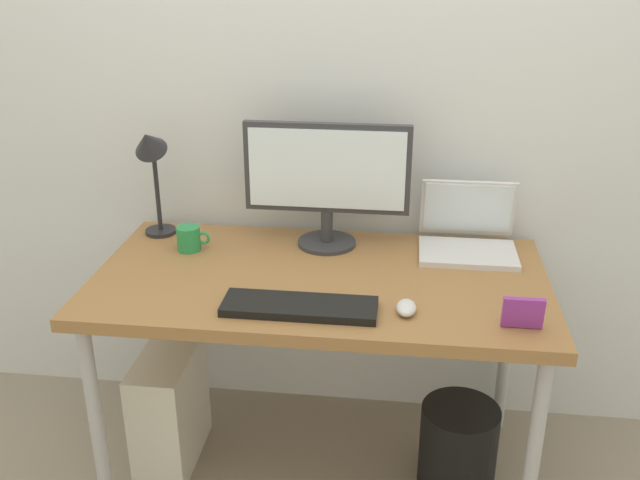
# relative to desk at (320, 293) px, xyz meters

# --- Properties ---
(ground_plane) EXTENTS (6.00, 6.00, 0.00)m
(ground_plane) POSITION_rel_desk_xyz_m (0.00, 0.00, -0.69)
(ground_plane) COLOR gray
(back_wall) EXTENTS (4.40, 0.04, 2.60)m
(back_wall) POSITION_rel_desk_xyz_m (0.00, 0.43, 0.61)
(back_wall) COLOR silver
(back_wall) RESTS_ON ground_plane
(desk) EXTENTS (1.42, 0.75, 0.75)m
(desk) POSITION_rel_desk_xyz_m (0.00, 0.00, 0.00)
(desk) COLOR olive
(desk) RESTS_ON ground_plane
(monitor) EXTENTS (0.55, 0.20, 0.43)m
(monitor) POSITION_rel_desk_xyz_m (-0.01, 0.24, 0.31)
(monitor) COLOR #333338
(monitor) RESTS_ON desk
(laptop) EXTENTS (0.32, 0.27, 0.23)m
(laptop) POSITION_rel_desk_xyz_m (0.47, 0.26, 0.12)
(laptop) COLOR silver
(laptop) RESTS_ON desk
(desk_lamp) EXTENTS (0.11, 0.16, 0.41)m
(desk_lamp) POSITION_rel_desk_xyz_m (-0.61, 0.24, 0.35)
(desk_lamp) COLOR #232328
(desk_lamp) RESTS_ON desk
(keyboard) EXTENTS (0.44, 0.14, 0.02)m
(keyboard) POSITION_rel_desk_xyz_m (-0.03, -0.23, 0.08)
(keyboard) COLOR black
(keyboard) RESTS_ON desk
(mouse) EXTENTS (0.06, 0.09, 0.03)m
(mouse) POSITION_rel_desk_xyz_m (0.27, -0.21, 0.08)
(mouse) COLOR silver
(mouse) RESTS_ON desk
(coffee_mug) EXTENTS (0.11, 0.08, 0.08)m
(coffee_mug) POSITION_rel_desk_xyz_m (-0.46, 0.14, 0.11)
(coffee_mug) COLOR #268C4C
(coffee_mug) RESTS_ON desk
(photo_frame) EXTENTS (0.11, 0.03, 0.09)m
(photo_frame) POSITION_rel_desk_xyz_m (0.58, -0.26, 0.11)
(photo_frame) COLOR purple
(photo_frame) RESTS_ON desk
(computer_tower) EXTENTS (0.18, 0.36, 0.42)m
(computer_tower) POSITION_rel_desk_xyz_m (-0.53, -0.01, -0.48)
(computer_tower) COLOR silver
(computer_tower) RESTS_ON ground_plane
(wastebasket) EXTENTS (0.26, 0.26, 0.30)m
(wastebasket) POSITION_rel_desk_xyz_m (0.47, -0.02, -0.54)
(wastebasket) COLOR black
(wastebasket) RESTS_ON ground_plane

